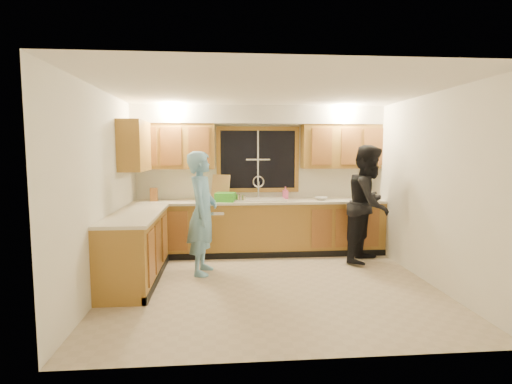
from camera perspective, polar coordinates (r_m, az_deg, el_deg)
floor at (r=5.38m, az=2.14°, el=-13.10°), size 4.20×4.20×0.00m
ceiling at (r=5.14m, az=2.26°, el=14.25°), size 4.20×4.20×0.00m
wall_back at (r=7.00m, az=0.27°, el=1.80°), size 4.20×0.00×4.20m
wall_left at (r=5.28m, az=-21.03°, el=0.05°), size 0.00×3.80×3.80m
wall_right at (r=5.76m, az=23.39°, el=0.42°), size 0.00×3.80×3.80m
base_cabinets_back at (r=6.81m, az=0.50°, el=-5.20°), size 4.20×0.60×0.88m
base_cabinets_left at (r=5.68m, az=-16.80°, el=-7.71°), size 0.60×1.90×0.88m
countertop_back at (r=6.72m, az=0.51°, el=-1.38°), size 4.20×0.63×0.04m
countertop_left at (r=5.59m, az=-16.79°, el=-3.12°), size 0.63×1.90×0.04m
upper_cabinets_left at (r=6.83m, az=-11.66°, el=6.40°), size 1.35×0.33×0.75m
upper_cabinets_right at (r=7.09m, az=12.02°, el=6.37°), size 1.35×0.33×0.75m
upper_cabinets_return at (r=6.31m, az=-16.95°, el=6.31°), size 0.33×0.90×0.75m
soffit at (r=6.83m, az=0.41°, el=10.93°), size 4.20×0.35×0.30m
window_frame at (r=6.97m, az=0.28°, el=4.66°), size 1.44×0.03×1.14m
sink at (r=6.74m, az=0.50°, el=-1.65°), size 0.86×0.52×0.57m
dishwasher at (r=6.78m, az=-6.70°, el=-5.55°), size 0.60×0.56×0.82m
stove at (r=5.14m, az=-18.12°, el=-9.08°), size 0.58×0.75×0.90m
man at (r=5.72m, az=-7.68°, el=-2.98°), size 0.50×0.69×1.75m
woman at (r=6.52m, az=15.84°, el=-1.64°), size 1.10×1.13×1.84m
knife_block at (r=6.83m, az=-14.38°, el=-0.35°), size 0.12×0.10×0.22m
cutting_board at (r=6.85m, az=-5.08°, el=0.71°), size 0.34×0.23×0.42m
dish_crate at (r=6.58m, az=-4.40°, el=-0.73°), size 0.36×0.35×0.15m
soap_bottle at (r=6.95m, az=4.22°, el=-0.10°), size 0.10×0.10×0.21m
bowl at (r=6.85m, az=9.30°, el=-0.92°), size 0.27×0.27×0.05m
can_left at (r=6.58m, az=-2.55°, el=-0.84°), size 0.07×0.07×0.12m
can_right at (r=6.51m, az=-1.79°, el=-0.94°), size 0.07×0.07×0.11m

